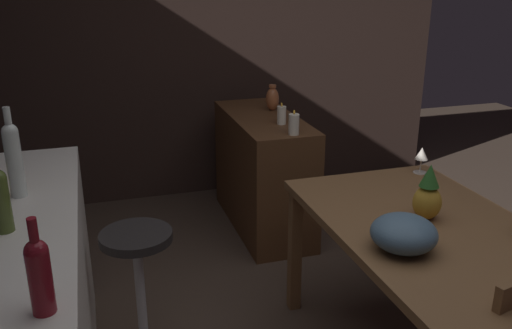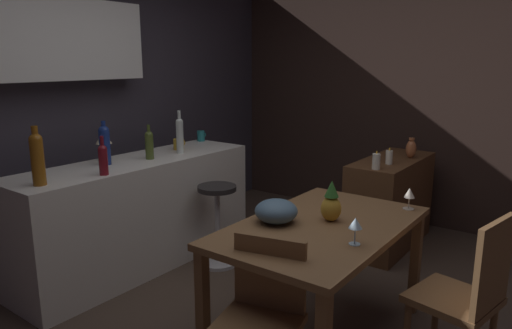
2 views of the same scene
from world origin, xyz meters
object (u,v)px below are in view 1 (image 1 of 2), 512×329
Objects in this scene: sideboard_cabinet at (263,172)px; bar_stool at (141,295)px; pillar_candle_short at (294,124)px; pineapple_centerpiece at (428,196)px; wine_bottle_olive at (0,197)px; wine_glass_left at (422,155)px; vase_copper at (272,99)px; wine_bottle_clear at (14,157)px; fruit_bowl at (404,233)px; wine_bottle_ruby at (39,272)px; dining_table at (431,245)px; pillar_candle_tall at (282,115)px.

sideboard_cabinet is 1.61× the size of bar_stool.
bar_stool is at bearing 127.20° from pillar_candle_short.
wine_bottle_olive is (0.06, 1.69, 0.18)m from pineapple_centerpiece.
vase_copper is (1.25, 0.41, 0.06)m from wine_glass_left.
wine_bottle_clear is (0.38, 1.67, 0.22)m from pineapple_centerpiece.
pillar_candle_short is (0.79, -1.03, 0.52)m from bar_stool.
vase_copper is at bearing -37.64° from sideboard_cabinet.
wine_bottle_ruby reaches higher than fruit_bowl.
wine_glass_left is 0.91m from fruit_bowl.
pineapple_centerpiece is at bearing -71.85° from wine_bottle_ruby.
sideboard_cabinet is (1.70, 0.21, -0.24)m from dining_table.
vase_copper is at bearing -3.92° from fruit_bowl.
fruit_bowl is at bearing 120.16° from dining_table.
sideboard_cabinet is 3.97× the size of wine_bottle_ruby.
pillar_candle_short reaches higher than dining_table.
dining_table is 5.40× the size of fruit_bowl.
bar_stool is at bearing -94.19° from wine_bottle_clear.
wine_bottle_ruby is 2.32m from pillar_candle_tall.
wine_bottle_olive reaches higher than sideboard_cabinet.
fruit_bowl is 0.91× the size of wine_bottle_olive.
wine_bottle_clear reaches higher than dining_table.
sideboard_cabinet is 0.52m from pillar_candle_tall.
wine_bottle_clear is at bearing 9.16° from wine_bottle_ruby.
wine_bottle_ruby is at bearing 108.15° from pineapple_centerpiece.
wine_glass_left is 0.50× the size of wine_bottle_olive.
pillar_candle_short is (-0.48, -0.04, 0.47)m from sideboard_cabinet.
bar_stool is (0.43, 1.21, -0.29)m from dining_table.
wine_glass_left is at bearing -142.10° from pillar_candle_short.
dining_table reaches higher than bar_stool.
wine_bottle_clear reaches higher than wine_bottle_ruby.
sideboard_cabinet is 1.87m from fruit_bowl.
bar_stool is 1.11m from wine_bottle_ruby.
wine_glass_left is 1.32m from vase_copper.
vase_copper reaches higher than fruit_bowl.
pineapple_centerpiece is 1.40m from pillar_candle_tall.
dining_table is 1.26× the size of sideboard_cabinet.
vase_copper is at bearing 3.70° from pineapple_centerpiece.
wine_glass_left is 1.00m from pillar_candle_tall.
wine_bottle_olive is (0.28, 1.44, 0.22)m from fruit_bowl.
pineapple_centerpiece is at bearing -91.88° from wine_bottle_olive.
fruit_bowl is at bearing -77.64° from wine_bottle_ruby.
wine_bottle_ruby is 0.75× the size of wine_bottle_clear.
vase_copper is (1.76, 0.11, 0.06)m from pineapple_centerpiece.
fruit_bowl is at bearing 131.47° from pineapple_centerpiece.
pineapple_centerpiece is at bearing -102.87° from wine_bottle_clear.
wine_bottle_olive is at bearing 131.40° from pillar_candle_tall.
sideboard_cabinet is at bearing 7.96° from pineapple_centerpiece.
sideboard_cabinet reaches higher than dining_table.
pillar_candle_short is (1.22, 0.17, 0.23)m from dining_table.
pineapple_centerpiece reaches higher than sideboard_cabinet.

